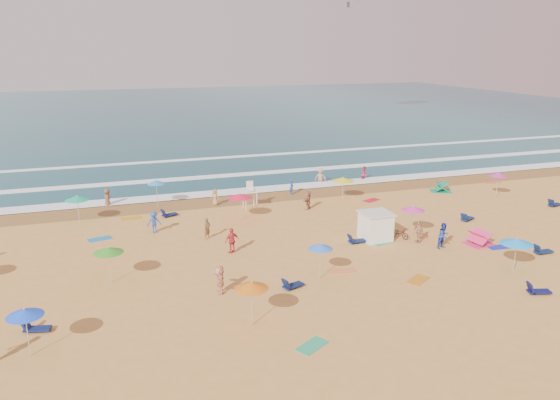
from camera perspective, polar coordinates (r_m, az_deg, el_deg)
name	(u,v)px	position (r m, az deg, el deg)	size (l,w,h in m)	color
ground	(268,244)	(39.97, -1.31, -4.67)	(220.00, 220.00, 0.00)	gold
ocean	(151,113)	(121.10, -13.29, 8.80)	(220.00, 140.00, 0.18)	#0C4756
wet_sand	(228,200)	(51.46, -5.43, -0.01)	(220.00, 220.00, 0.00)	olive
surf_foam	(210,178)	(59.79, -7.36, 2.27)	(200.00, 18.70, 0.05)	white
cabana	(376,227)	(41.26, 9.95, -2.77)	(2.00, 2.00, 2.00)	white
cabana_roof	(376,213)	(40.94, 10.02, -1.37)	(2.20, 2.20, 0.12)	silver
bicycle	(400,233)	(42.11, 12.39, -3.37)	(0.54, 1.56, 0.82)	black
lifeguard_stand	(250,197)	(48.53, -3.16, 0.34)	(1.20, 1.20, 2.10)	white
beach_umbrellas	(265,218)	(38.81, -1.58, -1.92)	(65.99, 29.64, 0.66)	#E2329F
loungers	(383,247)	(39.70, 10.71, -4.84)	(43.75, 22.94, 0.34)	#0E1A4A
towels	(304,247)	(39.47, 2.51, -4.93)	(59.12, 25.73, 0.03)	red
popup_tents	(457,207)	(49.39, 18.03, -0.70)	(8.49, 15.84, 1.20)	#E23272
beachgoers	(237,222)	(42.43, -4.55, -2.31)	(40.95, 27.53, 2.14)	tan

